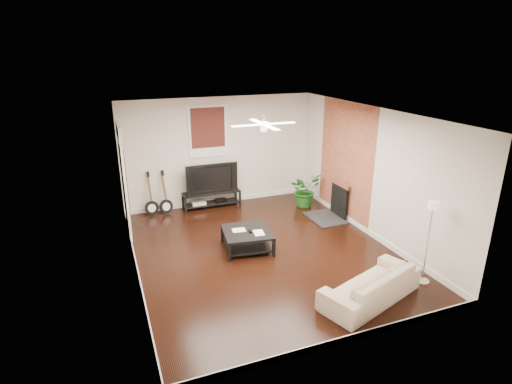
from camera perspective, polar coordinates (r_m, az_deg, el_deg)
room at (r=7.91m, az=1.04°, el=0.81°), size 5.01×6.01×2.81m
brick_accent at (r=9.89m, az=12.32°, el=4.17°), size 0.02×2.20×2.80m
fireplace at (r=10.02m, az=10.56°, el=-1.15°), size 0.80×1.10×0.92m
window_back at (r=10.42m, az=-6.71°, el=8.36°), size 1.00×0.06×1.30m
door_left at (r=9.25m, az=-17.86°, el=1.64°), size 0.08×1.00×2.50m
tv_stand at (r=10.71m, az=-6.21°, el=-1.01°), size 1.49×0.40×0.42m
tv at (r=10.53m, az=-6.35°, el=2.05°), size 1.34×0.18×0.77m
coffee_table at (r=8.47m, az=-1.25°, el=-6.69°), size 1.07×1.07×0.40m
sofa at (r=7.11m, az=15.71°, el=-12.29°), size 2.01×1.30×0.55m
floor_lamp at (r=7.66m, az=22.84°, el=-6.57°), size 0.32×0.32×1.53m
potted_plant at (r=10.71m, az=6.83°, el=0.30°), size 0.97×0.90×0.89m
guitar_left at (r=10.31m, az=-14.50°, el=-0.31°), size 0.38×0.29×1.11m
guitar_right at (r=10.32m, az=-12.56°, el=-0.13°), size 0.39×0.32×1.11m
ceiling_fan at (r=7.62m, az=1.10°, el=9.40°), size 1.24×1.24×0.32m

